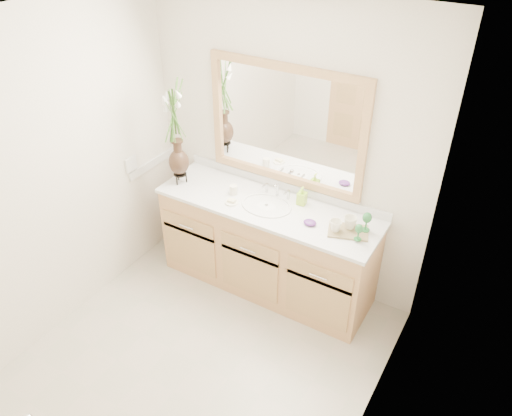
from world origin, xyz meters
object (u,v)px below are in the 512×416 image
Objects in this scene: flower_vase at (175,122)px; tray at (348,231)px; tumbler at (234,190)px; soap_bottle at (302,197)px.

tray is (1.49, 0.06, -0.54)m from flower_vase.
tumbler reaches higher than tray.
soap_bottle is 0.48× the size of tray.
tumbler is 1.01m from tray.
tumbler is at bearing 160.03° from tray.
tumbler is at bearing -167.43° from soap_bottle.
tray is at bearing 2.42° from flower_vase.
flower_vase reaches higher than tumbler.
tray is (1.00, -0.01, -0.03)m from tumbler.
flower_vase reaches higher than soap_bottle.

